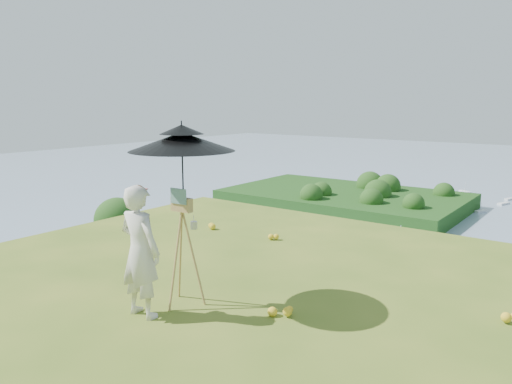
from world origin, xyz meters
The scene contains 6 objects.
peninsula centered at (-75.00, 155.00, -29.00)m, with size 90.00×60.00×12.00m, color #1A3E11, non-canonical shape.
wildflowers centered at (0.00, 0.25, 0.06)m, with size 10.00×10.50×0.12m, color gold, non-canonical shape.
painter centered at (-2.15, 0.51, 0.86)m, with size 0.63×0.41×1.72m, color silver.
field_easel centered at (-1.98, 1.09, 0.81)m, with size 0.61×0.61×1.61m, color #AD8648, non-canonical shape.
sun_umbrella centered at (-1.98, 1.12, 1.91)m, with size 1.39×1.39×1.16m, color black, non-canonical shape.
painter_cap centered at (-2.15, 0.51, 1.67)m, with size 0.18×0.22×0.10m, color #C96E71, non-canonical shape.
Camera 1 is at (2.62, -3.51, 2.73)m, focal length 35.00 mm.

